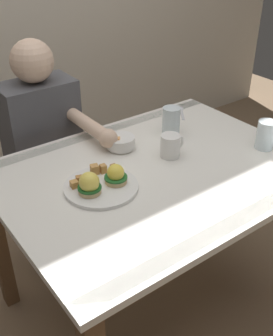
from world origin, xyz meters
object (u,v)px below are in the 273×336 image
object	(u,v)px
dining_table	(156,191)
water_glass_near	(171,122)
eggs_benedict_plate	(100,183)
diner_person	(46,144)
coffee_mug	(171,145)
fork	(182,112)
fruit_bowl	(120,142)
water_glass_extra	(265,137)

from	to	relation	value
dining_table	water_glass_near	size ratio (longest dim) A/B	9.75
eggs_benedict_plate	diner_person	world-z (taller)	diner_person
coffee_mug	eggs_benedict_plate	bearing A→B (deg)	-174.71
fork	diner_person	xyz separation A→B (m)	(-0.62, 0.26, -0.09)
fruit_bowl	fork	bearing A→B (deg)	15.07
fork	water_glass_near	size ratio (longest dim) A/B	1.10
fruit_bowl	diner_person	distance (m)	0.44
coffee_mug	fork	distance (m)	0.44
fork	water_glass_extra	distance (m)	0.48
eggs_benedict_plate	fork	xyz separation A→B (m)	(0.68, 0.33, -0.02)
dining_table	fork	world-z (taller)	fork
fruit_bowl	fork	world-z (taller)	fruit_bowl
eggs_benedict_plate	fruit_bowl	bearing A→B (deg)	41.85
dining_table	eggs_benedict_plate	xyz separation A→B (m)	(-0.25, 0.01, 0.13)
dining_table	coffee_mug	distance (m)	0.20
fork	diner_person	bearing A→B (deg)	157.34
coffee_mug	fork	bearing A→B (deg)	42.01
water_glass_extra	eggs_benedict_plate	bearing A→B (deg)	168.30
coffee_mug	water_glass_extra	bearing A→B (deg)	-26.63
coffee_mug	fork	world-z (taller)	coffee_mug
fruit_bowl	coffee_mug	distance (m)	0.22
dining_table	diner_person	bearing A→B (deg)	107.55
fruit_bowl	diner_person	world-z (taller)	diner_person
water_glass_near	eggs_benedict_plate	bearing A→B (deg)	-158.94
coffee_mug	water_glass_extra	distance (m)	0.41
dining_table	water_glass_near	bearing A→B (deg)	39.75
diner_person	water_glass_near	bearing A→B (deg)	-42.49
fork	dining_table	bearing A→B (deg)	-141.90
fork	water_glass_extra	size ratio (longest dim) A/B	1.11
coffee_mug	water_glass_near	xyz separation A→B (m)	(0.14, 0.16, 0.00)
fruit_bowl	water_glass_near	distance (m)	0.27
fork	diner_person	size ratio (longest dim) A/B	0.12
fruit_bowl	water_glass_near	size ratio (longest dim) A/B	0.98
coffee_mug	water_glass_extra	size ratio (longest dim) A/B	0.91
water_glass_near	dining_table	bearing A→B (deg)	-140.25
coffee_mug	diner_person	world-z (taller)	diner_person
water_glass_near	fruit_bowl	bearing A→B (deg)	176.82
water_glass_near	diner_person	size ratio (longest dim) A/B	0.11
fruit_bowl	water_glass_extra	size ratio (longest dim) A/B	0.98
eggs_benedict_plate	water_glass_extra	size ratio (longest dim) A/B	2.21
eggs_benedict_plate	water_glass_near	world-z (taller)	water_glass_near
water_glass_near	diner_person	distance (m)	0.61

